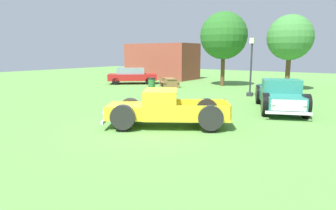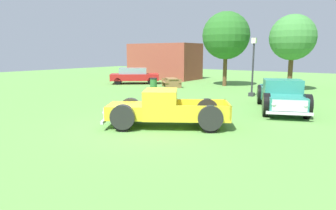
{
  "view_description": "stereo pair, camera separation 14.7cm",
  "coord_description": "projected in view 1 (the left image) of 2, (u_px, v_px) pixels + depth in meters",
  "views": [
    {
      "loc": [
        7.29,
        -9.06,
        2.98
      ],
      "look_at": [
        0.69,
        0.7,
        0.9
      ],
      "focal_mm": 31.77,
      "sensor_mm": 36.0,
      "label": 1
    },
    {
      "loc": [
        7.41,
        -8.98,
        2.98
      ],
      "look_at": [
        0.69,
        0.7,
        0.9
      ],
      "focal_mm": 31.77,
      "sensor_mm": 36.0,
      "label": 2
    }
  ],
  "objects": [
    {
      "name": "oak_tree_west",
      "position": [
        290.0,
        38.0,
        23.11
      ],
      "size": [
        3.52,
        3.52,
        5.9
      ],
      "color": "brown",
      "rests_on": "ground_plane"
    },
    {
      "name": "trash_can",
      "position": [
        152.0,
        84.0,
        24.25
      ],
      "size": [
        0.59,
        0.59,
        0.95
      ],
      "color": "#2D6B2D",
      "rests_on": "ground_plane"
    },
    {
      "name": "picnic_table",
      "position": [
        169.0,
        81.0,
        25.99
      ],
      "size": [
        2.32,
        2.31,
        0.78
      ],
      "color": "olive",
      "rests_on": "ground_plane"
    },
    {
      "name": "brick_pavilion",
      "position": [
        162.0,
        61.0,
        34.28
      ],
      "size": [
        7.89,
        4.08,
        3.99
      ],
      "color": "brown",
      "rests_on": "ground_plane"
    },
    {
      "name": "oak_tree_east",
      "position": [
        224.0,
        36.0,
        26.29
      ],
      "size": [
        4.18,
        4.18,
        6.56
      ],
      "color": "brown",
      "rests_on": "ground_plane"
    },
    {
      "name": "sedan_distant_a",
      "position": [
        132.0,
        75.0,
        28.72
      ],
      "size": [
        4.77,
        4.35,
        1.54
      ],
      "color": "#B21E1E",
      "rests_on": "ground_plane"
    },
    {
      "name": "pickup_truck_behind_left",
      "position": [
        281.0,
        96.0,
        15.17
      ],
      "size": [
        3.77,
        5.68,
        1.64
      ],
      "color": "#2D8475",
      "rests_on": "ground_plane"
    },
    {
      "name": "ground_plane",
      "position": [
        144.0,
        128.0,
        11.93
      ],
      "size": [
        80.0,
        80.0,
        0.0
      ],
      "primitive_type": "plane",
      "color": "#5B9342"
    },
    {
      "name": "pickup_truck_foreground",
      "position": [
        159.0,
        109.0,
        12.01
      ],
      "size": [
        5.13,
        4.08,
        1.52
      ],
      "color": "yellow",
      "rests_on": "ground_plane"
    },
    {
      "name": "lamp_post_near",
      "position": [
        251.0,
        66.0,
        20.29
      ],
      "size": [
        0.36,
        0.36,
        4.03
      ],
      "color": "#2D2D33",
      "rests_on": "ground_plane"
    }
  ]
}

